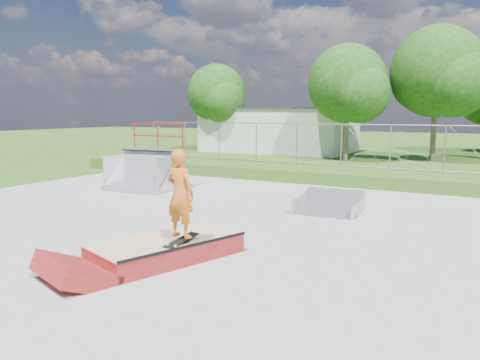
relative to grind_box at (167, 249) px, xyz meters
The scene contains 14 objects.
ground 1.96m from the grind_box, 102.22° to the left, with size 120.00×120.00×0.00m, color #2B5317.
concrete_pad 1.96m from the grind_box, 102.22° to the left, with size 20.00×16.00×0.04m, color #9B9B98.
grass_berm 11.41m from the grind_box, 92.07° to the left, with size 24.00×3.00×0.50m, color #2B5317.
grind_box is the anchor object (origin of this frame).
quarter_pipe 8.40m from the grind_box, 133.56° to the left, with size 2.37×2.01×2.37m, color #AEB1B6, non-canonical shape.
flat_bank_ramp 5.73m from the grind_box, 76.40° to the left, with size 1.68×1.79×0.51m, color #AEB1B6, non-canonical shape.
skateboard 0.50m from the grind_box, 14.66° to the right, with size 0.22×0.80×0.02m, color black.
skater 1.13m from the grind_box, 14.66° to the right, with size 0.58×0.38×1.60m, color #CE661D.
concrete_stairs 13.86m from the grind_box, 130.04° to the left, with size 1.50×1.60×0.80m, color #9B9B98, non-canonical shape.
chain_link_fence 12.47m from the grind_box, 91.91° to the left, with size 20.00×0.06×1.80m, color gray, non-canonical shape.
utility_building_flat 25.38m from the grind_box, 109.39° to the left, with size 10.00×6.00×3.00m, color silver.
tree_left_near 20.26m from the grind_box, 96.26° to the left, with size 4.76×4.48×6.65m.
tree_center 22.33m from the grind_box, 83.77° to the left, with size 5.44×5.12×7.60m.
tree_left_far 25.21m from the grind_box, 119.25° to the left, with size 4.42×4.16×6.18m.
Camera 1 is at (5.75, -8.72, 2.77)m, focal length 35.00 mm.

